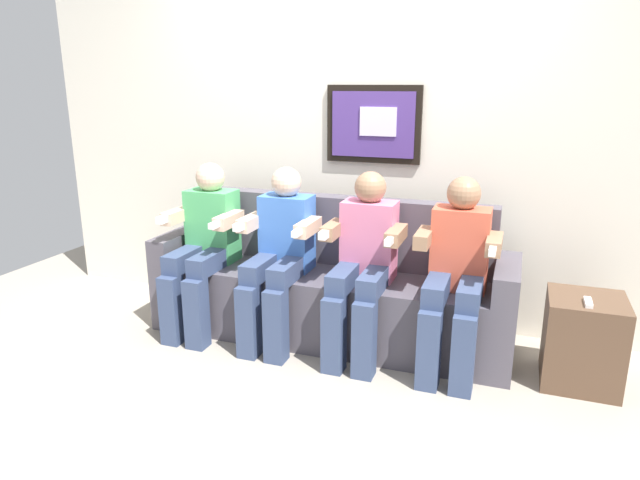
{
  "coord_description": "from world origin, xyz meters",
  "views": [
    {
      "loc": [
        1.1,
        -2.91,
        1.62
      ],
      "look_at": [
        0.0,
        0.15,
        0.7
      ],
      "focal_mm": 31.56,
      "sensor_mm": 36.0,
      "label": 1
    }
  ],
  "objects_px": {
    "couch": "(329,290)",
    "person_rightmost": "(457,269)",
    "person_leftmost": "(204,242)",
    "spare_remote_on_table": "(588,302)",
    "side_table_right": "(583,341)",
    "person_left_center": "(280,250)",
    "person_right_center": "(363,259)"
  },
  "relations": [
    {
      "from": "person_left_center",
      "to": "person_right_center",
      "type": "bearing_deg",
      "value": 0.0
    },
    {
      "from": "person_right_center",
      "to": "person_leftmost",
      "type": "bearing_deg",
      "value": 180.0
    },
    {
      "from": "person_leftmost",
      "to": "person_right_center",
      "type": "bearing_deg",
      "value": 0.0
    },
    {
      "from": "couch",
      "to": "person_left_center",
      "type": "relative_size",
      "value": 2.08
    },
    {
      "from": "side_table_right",
      "to": "spare_remote_on_table",
      "type": "height_order",
      "value": "spare_remote_on_table"
    },
    {
      "from": "side_table_right",
      "to": "spare_remote_on_table",
      "type": "bearing_deg",
      "value": -96.68
    },
    {
      "from": "person_leftmost",
      "to": "spare_remote_on_table",
      "type": "xyz_separation_m",
      "value": [
        2.31,
        -0.03,
        -0.1
      ]
    },
    {
      "from": "spare_remote_on_table",
      "to": "person_left_center",
      "type": "bearing_deg",
      "value": 179.05
    },
    {
      "from": "side_table_right",
      "to": "spare_remote_on_table",
      "type": "xyz_separation_m",
      "value": [
        -0.01,
        -0.09,
        0.26
      ]
    },
    {
      "from": "person_left_center",
      "to": "spare_remote_on_table",
      "type": "height_order",
      "value": "person_left_center"
    },
    {
      "from": "person_rightmost",
      "to": "person_right_center",
      "type": "bearing_deg",
      "value": -179.95
    },
    {
      "from": "person_leftmost",
      "to": "person_rightmost",
      "type": "relative_size",
      "value": 1.0
    },
    {
      "from": "person_left_center",
      "to": "person_rightmost",
      "type": "relative_size",
      "value": 1.0
    },
    {
      "from": "person_left_center",
      "to": "side_table_right",
      "type": "bearing_deg",
      "value": 1.98
    },
    {
      "from": "person_left_center",
      "to": "person_rightmost",
      "type": "distance_m",
      "value": 1.08
    },
    {
      "from": "couch",
      "to": "person_rightmost",
      "type": "distance_m",
      "value": 0.88
    },
    {
      "from": "couch",
      "to": "person_leftmost",
      "type": "bearing_deg",
      "value": -168.27
    },
    {
      "from": "couch",
      "to": "person_leftmost",
      "type": "distance_m",
      "value": 0.88
    },
    {
      "from": "couch",
      "to": "person_rightmost",
      "type": "height_order",
      "value": "person_rightmost"
    },
    {
      "from": "person_left_center",
      "to": "person_right_center",
      "type": "xyz_separation_m",
      "value": [
        0.54,
        0.0,
        0.0
      ]
    },
    {
      "from": "person_rightmost",
      "to": "spare_remote_on_table",
      "type": "relative_size",
      "value": 8.54
    },
    {
      "from": "person_leftmost",
      "to": "person_right_center",
      "type": "height_order",
      "value": "same"
    },
    {
      "from": "person_leftmost",
      "to": "person_left_center",
      "type": "distance_m",
      "value": 0.54
    },
    {
      "from": "person_left_center",
      "to": "side_table_right",
      "type": "relative_size",
      "value": 2.22
    },
    {
      "from": "couch",
      "to": "person_right_center",
      "type": "height_order",
      "value": "person_right_center"
    },
    {
      "from": "person_left_center",
      "to": "couch",
      "type": "bearing_deg",
      "value": 31.92
    },
    {
      "from": "couch",
      "to": "spare_remote_on_table",
      "type": "height_order",
      "value": "couch"
    },
    {
      "from": "person_left_center",
      "to": "spare_remote_on_table",
      "type": "xyz_separation_m",
      "value": [
        1.77,
        -0.03,
        -0.1
      ]
    },
    {
      "from": "person_leftmost",
      "to": "person_rightmost",
      "type": "distance_m",
      "value": 1.62
    },
    {
      "from": "spare_remote_on_table",
      "to": "person_rightmost",
      "type": "bearing_deg",
      "value": 177.5
    },
    {
      "from": "side_table_right",
      "to": "person_rightmost",
      "type": "bearing_deg",
      "value": -174.97
    },
    {
      "from": "person_rightmost",
      "to": "side_table_right",
      "type": "xyz_separation_m",
      "value": [
        0.69,
        0.06,
        -0.36
      ]
    }
  ]
}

